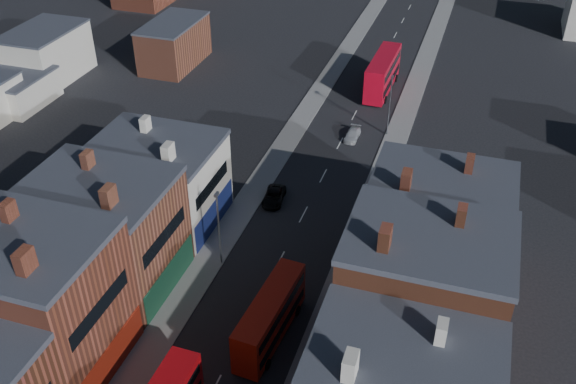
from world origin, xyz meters
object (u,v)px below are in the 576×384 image
Objects in this scene: bus_2 at (383,73)px; car_2 at (274,196)px; car_3 at (352,135)px; bus_1 at (270,316)px.

bus_2 is 2.73× the size of car_2.
car_2 is 17.00m from car_3.
bus_1 is 0.84× the size of bus_2.
car_2 is (-5.77, -31.42, -2.20)m from bus_2.
bus_2 is 3.12× the size of car_3.
bus_2 is (-0.40, 50.27, 0.48)m from bus_1.
car_2 is at bearing 112.62° from bus_1.
car_3 is at bearing 96.41° from bus_1.
bus_2 reaches higher than bus_1.
bus_1 reaches higher than car_3.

